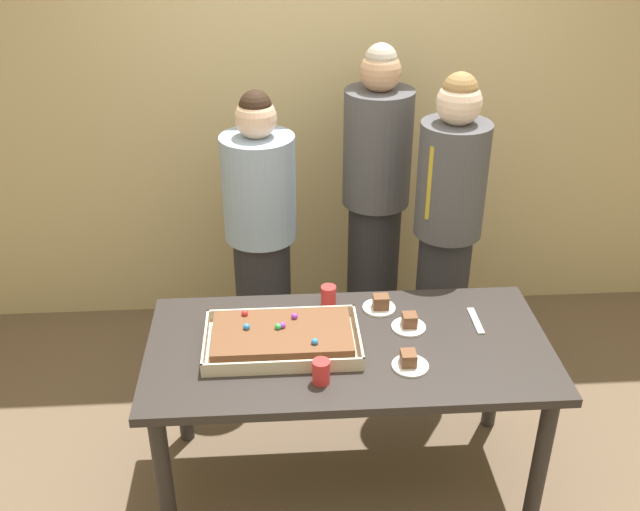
{
  "coord_description": "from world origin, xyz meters",
  "views": [
    {
      "loc": [
        -0.29,
        -2.51,
        2.6
      ],
      "look_at": [
        -0.11,
        0.15,
        1.13
      ],
      "focal_mm": 41.1,
      "sensor_mm": 36.0,
      "label": 1
    }
  ],
  "objects_px": {
    "drink_cup_nearest": "(321,372)",
    "cake_server_utensil": "(476,321)",
    "party_table": "(348,363)",
    "person_green_shirt_behind": "(375,202)",
    "sheet_cake": "(282,338)",
    "plated_slice_far_left": "(409,362)",
    "person_striped_tie_right": "(447,234)",
    "drink_cup_middle": "(328,296)",
    "person_serving_front": "(261,236)",
    "plated_slice_near_left": "(380,305)",
    "plated_slice_near_right": "(409,324)"
  },
  "relations": [
    {
      "from": "person_serving_front",
      "to": "person_green_shirt_behind",
      "type": "distance_m",
      "value": 0.66
    },
    {
      "from": "sheet_cake",
      "to": "drink_cup_nearest",
      "type": "xyz_separation_m",
      "value": [
        0.15,
        -0.25,
        0.01
      ]
    },
    {
      "from": "plated_slice_far_left",
      "to": "plated_slice_near_left",
      "type": "bearing_deg",
      "value": 98.02
    },
    {
      "from": "plated_slice_near_right",
      "to": "person_serving_front",
      "type": "distance_m",
      "value": 1.06
    },
    {
      "from": "plated_slice_far_left",
      "to": "person_green_shirt_behind",
      "type": "height_order",
      "value": "person_green_shirt_behind"
    },
    {
      "from": "drink_cup_middle",
      "to": "person_serving_front",
      "type": "distance_m",
      "value": 0.71
    },
    {
      "from": "drink_cup_middle",
      "to": "person_green_shirt_behind",
      "type": "bearing_deg",
      "value": 68.5
    },
    {
      "from": "plated_slice_near_right",
      "to": "party_table",
      "type": "bearing_deg",
      "value": -158.89
    },
    {
      "from": "person_green_shirt_behind",
      "to": "drink_cup_nearest",
      "type": "bearing_deg",
      "value": 9.89
    },
    {
      "from": "plated_slice_far_left",
      "to": "drink_cup_nearest",
      "type": "height_order",
      "value": "drink_cup_nearest"
    },
    {
      "from": "person_green_shirt_behind",
      "to": "plated_slice_near_left",
      "type": "bearing_deg",
      "value": 20.02
    },
    {
      "from": "drink_cup_middle",
      "to": "person_green_shirt_behind",
      "type": "distance_m",
      "value": 0.87
    },
    {
      "from": "plated_slice_far_left",
      "to": "person_serving_front",
      "type": "distance_m",
      "value": 1.26
    },
    {
      "from": "person_green_shirt_behind",
      "to": "person_serving_front",
      "type": "bearing_deg",
      "value": -48.7
    },
    {
      "from": "sheet_cake",
      "to": "plated_slice_far_left",
      "type": "bearing_deg",
      "value": -19.31
    },
    {
      "from": "person_striped_tie_right",
      "to": "person_green_shirt_behind",
      "type": "bearing_deg",
      "value": -90.68
    },
    {
      "from": "plated_slice_far_left",
      "to": "drink_cup_nearest",
      "type": "relative_size",
      "value": 1.5
    },
    {
      "from": "drink_cup_nearest",
      "to": "sheet_cake",
      "type": "bearing_deg",
      "value": 120.04
    },
    {
      "from": "drink_cup_nearest",
      "to": "cake_server_utensil",
      "type": "distance_m",
      "value": 0.8
    },
    {
      "from": "party_table",
      "to": "plated_slice_near_left",
      "type": "bearing_deg",
      "value": 57.23
    },
    {
      "from": "party_table",
      "to": "person_striped_tie_right",
      "type": "xyz_separation_m",
      "value": [
        0.57,
        0.74,
        0.22
      ]
    },
    {
      "from": "plated_slice_near_left",
      "to": "plated_slice_near_right",
      "type": "height_order",
      "value": "plated_slice_near_left"
    },
    {
      "from": "drink_cup_nearest",
      "to": "person_striped_tie_right",
      "type": "relative_size",
      "value": 0.06
    },
    {
      "from": "party_table",
      "to": "sheet_cake",
      "type": "bearing_deg",
      "value": 177.5
    },
    {
      "from": "plated_slice_far_left",
      "to": "person_serving_front",
      "type": "height_order",
      "value": "person_serving_front"
    },
    {
      "from": "plated_slice_far_left",
      "to": "person_serving_front",
      "type": "relative_size",
      "value": 0.09
    },
    {
      "from": "person_green_shirt_behind",
      "to": "drink_cup_middle",
      "type": "bearing_deg",
      "value": 4.38
    },
    {
      "from": "party_table",
      "to": "person_green_shirt_behind",
      "type": "distance_m",
      "value": 1.17
    },
    {
      "from": "plated_slice_near_left",
      "to": "plated_slice_near_right",
      "type": "xyz_separation_m",
      "value": [
        0.11,
        -0.15,
        -0.0
      ]
    },
    {
      "from": "sheet_cake",
      "to": "drink_cup_nearest",
      "type": "relative_size",
      "value": 6.51
    },
    {
      "from": "person_serving_front",
      "to": "person_striped_tie_right",
      "type": "height_order",
      "value": "person_striped_tie_right"
    },
    {
      "from": "party_table",
      "to": "person_green_shirt_behind",
      "type": "xyz_separation_m",
      "value": [
        0.26,
        1.12,
        0.24
      ]
    },
    {
      "from": "party_table",
      "to": "person_serving_front",
      "type": "bearing_deg",
      "value": 111.6
    },
    {
      "from": "sheet_cake",
      "to": "person_green_shirt_behind",
      "type": "relative_size",
      "value": 0.37
    },
    {
      "from": "plated_slice_near_right",
      "to": "cake_server_utensil",
      "type": "distance_m",
      "value": 0.31
    },
    {
      "from": "sheet_cake",
      "to": "person_striped_tie_right",
      "type": "bearing_deg",
      "value": 40.49
    },
    {
      "from": "sheet_cake",
      "to": "cake_server_utensil",
      "type": "distance_m",
      "value": 0.87
    },
    {
      "from": "plated_slice_near_right",
      "to": "person_serving_front",
      "type": "xyz_separation_m",
      "value": [
        -0.65,
        0.84,
        0.02
      ]
    },
    {
      "from": "sheet_cake",
      "to": "plated_slice_far_left",
      "type": "height_order",
      "value": "sheet_cake"
    },
    {
      "from": "plated_slice_near_right",
      "to": "drink_cup_middle",
      "type": "relative_size",
      "value": 1.5
    },
    {
      "from": "person_serving_front",
      "to": "person_green_shirt_behind",
      "type": "bearing_deg",
      "value": 99.7
    },
    {
      "from": "sheet_cake",
      "to": "person_striped_tie_right",
      "type": "height_order",
      "value": "person_striped_tie_right"
    },
    {
      "from": "party_table",
      "to": "sheet_cake",
      "type": "height_order",
      "value": "sheet_cake"
    },
    {
      "from": "sheet_cake",
      "to": "party_table",
      "type": "bearing_deg",
      "value": -2.5
    },
    {
      "from": "person_striped_tie_right",
      "to": "drink_cup_middle",
      "type": "bearing_deg",
      "value": -6.23
    },
    {
      "from": "cake_server_utensil",
      "to": "person_striped_tie_right",
      "type": "height_order",
      "value": "person_striped_tie_right"
    },
    {
      "from": "plated_slice_near_left",
      "to": "cake_server_utensil",
      "type": "relative_size",
      "value": 0.75
    },
    {
      "from": "party_table",
      "to": "drink_cup_nearest",
      "type": "relative_size",
      "value": 17.05
    },
    {
      "from": "plated_slice_far_left",
      "to": "party_table",
      "type": "bearing_deg",
      "value": 143.96
    },
    {
      "from": "plated_slice_near_right",
      "to": "drink_cup_middle",
      "type": "xyz_separation_m",
      "value": [
        -0.34,
        0.2,
        0.03
      ]
    }
  ]
}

